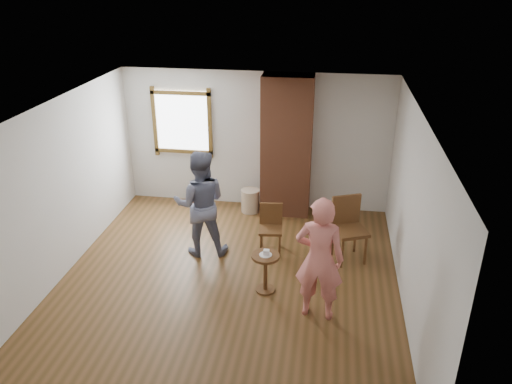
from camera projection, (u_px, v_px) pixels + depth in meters
The scene contains 12 objects.
ground at pixel (228, 283), 7.40m from camera, with size 5.50×5.50×0.00m, color brown.
room_shell at pixel (229, 155), 7.20m from camera, with size 5.04×5.52×2.62m.
brick_chimney at pixel (287, 147), 9.02m from camera, with size 0.90×0.50×2.60m, color #985335.
stoneware_crock at pixel (250, 201), 9.47m from camera, with size 0.35×0.35×0.44m, color #C3AC8D.
dark_pot at pixel (202, 204), 9.66m from camera, with size 0.15×0.15×0.15m, color black.
dining_chair_left at pixel (271, 225), 8.11m from camera, with size 0.41×0.41×0.80m.
dining_chair_right at pixel (348, 225), 7.84m from camera, with size 0.63×0.63×1.03m.
side_table at pixel (265, 267), 7.07m from camera, with size 0.40×0.40×0.60m.
cake_plate at pixel (266, 255), 6.99m from camera, with size 0.18×0.18×0.01m, color white.
cake_slice at pixel (266, 253), 6.97m from camera, with size 0.08×0.07×0.06m, color white.
man at pixel (200, 204), 7.86m from camera, with size 0.85×0.66×1.75m, color #141538.
person_pink at pixel (319, 259), 6.39m from camera, with size 0.63×0.42×1.74m, color #E47A72.
Camera 1 is at (1.35, -6.03, 4.31)m, focal length 35.00 mm.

